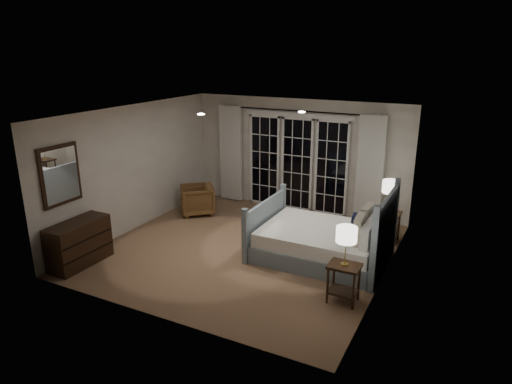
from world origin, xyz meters
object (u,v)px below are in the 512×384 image
at_px(armchair, 197,200).
at_px(dresser, 79,243).
at_px(bed, 324,241).
at_px(nightstand_right, 388,222).
at_px(nightstand_left, 344,278).
at_px(lamp_left, 347,235).
at_px(lamp_right, 391,187).

xyz_separation_m(armchair, dresser, (-0.39, -2.98, 0.06)).
xyz_separation_m(bed, nightstand_right, (0.82, 1.27, 0.06)).
distance_m(nightstand_left, lamp_left, 0.67).
xyz_separation_m(nightstand_right, lamp_left, (-0.11, -2.51, 0.66)).
height_order(lamp_left, dresser, lamp_left).
relative_size(lamp_right, dresser, 0.57).
distance_m(armchair, dresser, 3.01).
height_order(nightstand_left, armchair, armchair).
height_order(lamp_left, lamp_right, lamp_right).
xyz_separation_m(nightstand_left, lamp_right, (0.11, 2.51, 0.70)).
xyz_separation_m(nightstand_left, dresser, (-4.36, -0.85, -0.00)).
relative_size(nightstand_left, armchair, 0.83).
height_order(lamp_right, armchair, lamp_right).
bearing_deg(dresser, lamp_left, 11.03).
relative_size(bed, nightstand_left, 3.77).
bearing_deg(lamp_right, bed, -122.92).
distance_m(lamp_left, armchair, 4.56).
bearing_deg(armchair, dresser, -47.57).
distance_m(nightstand_left, armchair, 4.51).
height_order(nightstand_left, dresser, dresser).
distance_m(lamp_right, armchair, 4.17).
bearing_deg(dresser, bed, 29.82).
height_order(nightstand_left, lamp_left, lamp_left).
bearing_deg(lamp_right, dresser, -143.07).
xyz_separation_m(lamp_right, armchair, (-4.08, -0.38, -0.76)).
bearing_deg(nightstand_left, nightstand_right, 87.45).
relative_size(nightstand_right, lamp_left, 1.02).
relative_size(bed, armchair, 3.14).
xyz_separation_m(lamp_left, armchair, (-3.97, 2.13, -0.73)).
bearing_deg(lamp_right, nightstand_left, -92.55).
bearing_deg(nightstand_right, lamp_right, -26.57).
xyz_separation_m(nightstand_right, lamp_right, (0.00, -0.00, 0.70)).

